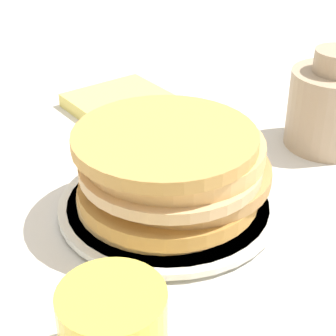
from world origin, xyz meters
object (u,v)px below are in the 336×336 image
object	(u,v)px
plate	(168,205)
cream_jug	(332,106)
juice_glass	(113,331)
pancake_stack	(169,168)

from	to	relation	value
plate	cream_jug	world-z (taller)	cream_jug
juice_glass	cream_jug	distance (m)	0.44
pancake_stack	cream_jug	world-z (taller)	cream_jug
plate	cream_jug	bearing A→B (deg)	82.13
pancake_stack	juice_glass	bearing A→B (deg)	-55.70
pancake_stack	plate	bearing A→B (deg)	156.99
plate	juice_glass	bearing A→B (deg)	-55.14
plate	juice_glass	world-z (taller)	juice_glass
cream_jug	plate	bearing A→B (deg)	-97.87
plate	juice_glass	size ratio (longest dim) A/B	2.92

